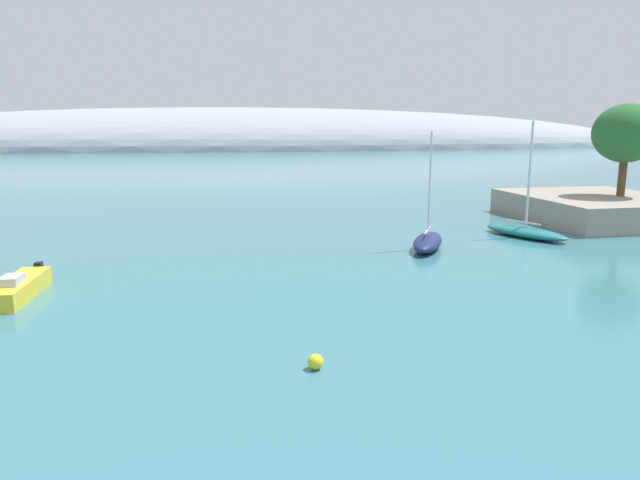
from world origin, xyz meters
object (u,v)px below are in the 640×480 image
object	(u,v)px
motorboat_yellow_outer	(19,288)
mooring_buoy_yellow	(315,362)
tree_clump_shore	(627,134)
sailboat_teal_mid_mooring	(525,231)
sailboat_navy_near_shore	(428,241)

from	to	relation	value
motorboat_yellow_outer	mooring_buoy_yellow	distance (m)	16.98
tree_clump_shore	motorboat_yellow_outer	world-z (taller)	tree_clump_shore
sailboat_teal_mid_mooring	motorboat_yellow_outer	distance (m)	34.27
sailboat_navy_near_shore	tree_clump_shore	bearing A→B (deg)	-40.36
tree_clump_shore	motorboat_yellow_outer	xyz separation A→B (m)	(-45.31, -14.55, -7.20)
motorboat_yellow_outer	mooring_buoy_yellow	xyz separation A→B (m)	(12.68, -11.29, -0.22)
mooring_buoy_yellow	tree_clump_shore	bearing A→B (deg)	38.38
tree_clump_shore	sailboat_navy_near_shore	world-z (taller)	tree_clump_shore
tree_clump_shore	mooring_buoy_yellow	world-z (taller)	tree_clump_shore
sailboat_navy_near_shore	motorboat_yellow_outer	bearing A→B (deg)	134.52
sailboat_navy_near_shore	sailboat_teal_mid_mooring	size ratio (longest dim) A/B	0.92
tree_clump_shore	motorboat_yellow_outer	distance (m)	48.13
motorboat_yellow_outer	mooring_buoy_yellow	world-z (taller)	motorboat_yellow_outer
tree_clump_shore	sailboat_teal_mid_mooring	bearing A→B (deg)	-156.62
tree_clump_shore	sailboat_teal_mid_mooring	distance (m)	15.22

